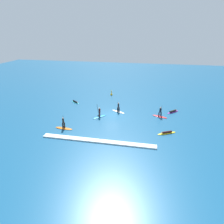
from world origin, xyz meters
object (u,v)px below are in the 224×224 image
object	(u,v)px
surfer_on_blue_board	(100,115)
surfer_on_red_board	(160,114)
surfer_on_purple_board	(173,111)
marker_buoy	(111,94)
surfer_on_white_board	(118,110)
surfer_on_yellow_board	(167,133)
surfer_on_orange_board	(64,126)
surfer_on_teal_board	(75,102)

from	to	relation	value
surfer_on_blue_board	surfer_on_red_board	world-z (taller)	surfer_on_blue_board
surfer_on_purple_board	marker_buoy	bearing A→B (deg)	104.51
surfer_on_white_board	surfer_on_purple_board	bearing A→B (deg)	38.38
surfer_on_red_board	surfer_on_yellow_board	bearing A→B (deg)	-59.71
surfer_on_orange_board	marker_buoy	xyz separation A→B (m)	(3.64, 18.17, -0.21)
surfer_on_white_board	surfer_on_blue_board	size ratio (longest dim) A/B	1.11
surfer_on_white_board	surfer_on_red_board	world-z (taller)	surfer_on_white_board
surfer_on_purple_board	surfer_on_yellow_board	distance (m)	8.76
marker_buoy	surfer_on_white_board	bearing A→B (deg)	-71.14
surfer_on_yellow_board	surfer_on_blue_board	bearing A→B (deg)	-47.01
surfer_on_teal_board	surfer_on_yellow_board	size ratio (longest dim) A/B	0.81
surfer_on_blue_board	marker_buoy	world-z (taller)	surfer_on_blue_board
surfer_on_teal_board	marker_buoy	size ratio (longest dim) A/B	1.89
surfer_on_teal_board	surfer_on_blue_board	xyz separation A→B (m)	(6.85, -6.24, 0.33)
surfer_on_teal_board	surfer_on_red_board	bearing A→B (deg)	22.98
marker_buoy	surfer_on_purple_board	bearing A→B (deg)	-31.26
surfer_on_red_board	surfer_on_teal_board	bearing A→B (deg)	-171.39
surfer_on_purple_board	surfer_on_white_board	size ratio (longest dim) A/B	0.85
surfer_on_purple_board	surfer_on_orange_board	world-z (taller)	surfer_on_orange_board
surfer_on_white_board	surfer_on_orange_board	xyz separation A→B (m)	(-6.99, -8.38, -0.03)
surfer_on_purple_board	surfer_on_yellow_board	bearing A→B (deg)	-143.94
surfer_on_purple_board	surfer_on_yellow_board	xyz separation A→B (m)	(-1.48, -8.64, -0.03)
surfer_on_purple_board	surfer_on_blue_board	size ratio (longest dim) A/B	0.94
surfer_on_yellow_board	surfer_on_white_board	world-z (taller)	surfer_on_white_board
surfer_on_purple_board	surfer_on_yellow_board	size ratio (longest dim) A/B	0.82
surfer_on_white_board	surfer_on_orange_board	distance (m)	10.91
surfer_on_yellow_board	marker_buoy	size ratio (longest dim) A/B	2.33
surfer_on_red_board	surfer_on_white_board	bearing A→B (deg)	-164.11
surfer_on_orange_board	surfer_on_red_board	xyz separation A→B (m)	(14.44, 7.60, 0.03)
surfer_on_teal_board	surfer_on_yellow_board	xyz separation A→B (m)	(17.97, -10.09, -0.00)
surfer_on_purple_board	marker_buoy	world-z (taller)	marker_buoy
surfer_on_orange_board	marker_buoy	world-z (taller)	surfer_on_orange_board
surfer_on_teal_board	surfer_on_orange_board	size ratio (longest dim) A/B	0.81
surfer_on_teal_board	surfer_on_purple_board	world-z (taller)	surfer_on_purple_board
surfer_on_yellow_board	surfer_on_red_board	xyz separation A→B (m)	(-0.90, 6.07, 0.31)
surfer_on_teal_board	surfer_on_orange_board	xyz separation A→B (m)	(2.63, -11.62, 0.28)
surfer_on_white_board	marker_buoy	distance (m)	10.34
surfer_on_yellow_board	marker_buoy	xyz separation A→B (m)	(-11.70, 16.64, 0.07)
surfer_on_orange_board	marker_buoy	size ratio (longest dim) A/B	2.33
surfer_on_teal_board	surfer_on_white_board	distance (m)	10.15
surfer_on_orange_board	surfer_on_blue_board	size ratio (longest dim) A/B	1.15
surfer_on_teal_board	marker_buoy	world-z (taller)	marker_buoy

